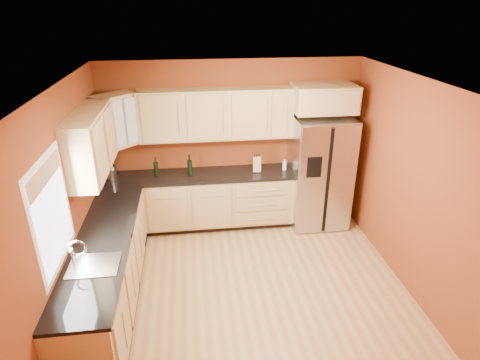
{
  "coord_description": "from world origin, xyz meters",
  "views": [
    {
      "loc": [
        -0.64,
        -4.02,
        3.4
      ],
      "look_at": [
        -0.01,
        0.9,
        1.15
      ],
      "focal_mm": 30.0,
      "sensor_mm": 36.0,
      "label": 1
    }
  ],
  "objects_px": {
    "knife_block": "(257,164)",
    "wine_bottle_a": "(190,165)",
    "canister_left": "(111,175)",
    "refrigerator": "(319,172)",
    "soap_dispenser": "(284,165)"
  },
  "relations": [
    {
      "from": "canister_left",
      "to": "knife_block",
      "type": "xyz_separation_m",
      "value": [
        2.21,
        0.09,
        0.03
      ]
    },
    {
      "from": "refrigerator",
      "to": "soap_dispenser",
      "type": "height_order",
      "value": "refrigerator"
    },
    {
      "from": "wine_bottle_a",
      "to": "knife_block",
      "type": "distance_m",
      "value": 1.05
    },
    {
      "from": "knife_block",
      "to": "soap_dispenser",
      "type": "xyz_separation_m",
      "value": [
        0.44,
        -0.01,
        -0.03
      ]
    },
    {
      "from": "canister_left",
      "to": "knife_block",
      "type": "distance_m",
      "value": 2.21
    },
    {
      "from": "wine_bottle_a",
      "to": "refrigerator",
      "type": "bearing_deg",
      "value": -1.59
    },
    {
      "from": "refrigerator",
      "to": "soap_dispenser",
      "type": "bearing_deg",
      "value": 171.81
    },
    {
      "from": "refrigerator",
      "to": "soap_dispenser",
      "type": "xyz_separation_m",
      "value": [
        -0.55,
        0.08,
        0.12
      ]
    },
    {
      "from": "wine_bottle_a",
      "to": "soap_dispenser",
      "type": "bearing_deg",
      "value": 0.87
    },
    {
      "from": "refrigerator",
      "to": "soap_dispenser",
      "type": "distance_m",
      "value": 0.57
    },
    {
      "from": "knife_block",
      "to": "refrigerator",
      "type": "bearing_deg",
      "value": 3.64
    },
    {
      "from": "wine_bottle_a",
      "to": "knife_block",
      "type": "xyz_separation_m",
      "value": [
        1.05,
        0.03,
        -0.04
      ]
    },
    {
      "from": "refrigerator",
      "to": "knife_block",
      "type": "xyz_separation_m",
      "value": [
        -0.99,
        0.09,
        0.15
      ]
    },
    {
      "from": "knife_block",
      "to": "wine_bottle_a",
      "type": "bearing_deg",
      "value": -169.86
    },
    {
      "from": "refrigerator",
      "to": "knife_block",
      "type": "height_order",
      "value": "refrigerator"
    }
  ]
}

